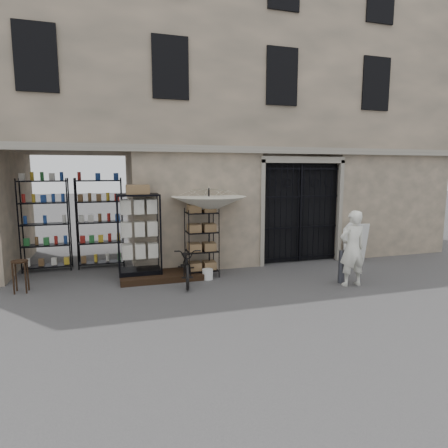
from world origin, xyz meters
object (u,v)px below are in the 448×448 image
object	(u,v)px
market_umbrella	(209,200)
white_bucket	(208,274)
wooden_stool	(21,276)
shopkeeper	(351,285)
easel_sign	(355,242)
display_cabinet	(139,238)
steel_bollard	(341,267)
bicycle	(187,283)
wire_rack	(202,243)

from	to	relation	value
market_umbrella	white_bucket	distance (m)	1.87
wooden_stool	shopkeeper	world-z (taller)	wooden_stool
easel_sign	display_cabinet	bearing A→B (deg)	-168.66
steel_bollard	easel_sign	xyz separation A→B (m)	(1.62, 1.73, 0.20)
wooden_stool	bicycle	bearing A→B (deg)	-5.59
wire_rack	white_bucket	bearing A→B (deg)	-85.70
steel_bollard	shopkeeper	xyz separation A→B (m)	(0.10, -0.25, -0.40)
white_bucket	easel_sign	distance (m)	4.70
market_umbrella	shopkeeper	world-z (taller)	market_umbrella
wire_rack	bicycle	distance (m)	1.09
wooden_stool	shopkeeper	distance (m)	7.56
white_bucket	steel_bollard	distance (m)	3.27
shopkeeper	bicycle	bearing A→B (deg)	-18.48
shopkeeper	display_cabinet	bearing A→B (deg)	-21.18
bicycle	wooden_stool	distance (m)	3.72
wire_rack	steel_bollard	world-z (taller)	wire_rack
market_umbrella	shopkeeper	distance (m)	4.02
display_cabinet	wire_rack	distance (m)	1.57
steel_bollard	market_umbrella	bearing A→B (deg)	150.36
wire_rack	white_bucket	world-z (taller)	wire_rack
market_umbrella	wooden_stool	world-z (taller)	market_umbrella
display_cabinet	white_bucket	distance (m)	1.92
white_bucket	steel_bollard	size ratio (longest dim) A/B	0.33
white_bucket	wooden_stool	size ratio (longest dim) A/B	0.37
white_bucket	wire_rack	bearing A→B (deg)	100.94
wire_rack	wooden_stool	world-z (taller)	wire_rack
wire_rack	market_umbrella	world-z (taller)	market_umbrella
bicycle	shopkeeper	world-z (taller)	bicycle
wire_rack	shopkeeper	distance (m)	3.76
display_cabinet	shopkeeper	xyz separation A→B (m)	(4.74, -1.98, -1.04)
bicycle	steel_bollard	size ratio (longest dim) A/B	2.16
wire_rack	bicycle	size ratio (longest dim) A/B	1.02
easel_sign	white_bucket	bearing A→B (deg)	-162.47
wooden_stool	shopkeeper	size ratio (longest dim) A/B	0.41
display_cabinet	market_umbrella	distance (m)	1.99
bicycle	wooden_stool	world-z (taller)	bicycle
display_cabinet	easel_sign	size ratio (longest dim) A/B	1.85
wire_rack	shopkeeper	size ratio (longest dim) A/B	0.98
steel_bollard	easel_sign	bearing A→B (deg)	46.86
wire_rack	steel_bollard	bearing A→B (deg)	-33.37
wooden_stool	easel_sign	size ratio (longest dim) A/B	0.62
market_umbrella	steel_bollard	distance (m)	3.65
steel_bollard	shopkeeper	size ratio (longest dim) A/B	0.45
display_cabinet	steel_bollard	size ratio (longest dim) A/B	2.70
market_umbrella	white_bucket	size ratio (longest dim) A/B	10.15
shopkeeper	wooden_stool	bearing A→B (deg)	-11.48
white_bucket	bicycle	distance (m)	0.58
display_cabinet	shopkeeper	distance (m)	5.24
market_umbrella	easel_sign	size ratio (longest dim) A/B	2.33
white_bucket	easel_sign	world-z (taller)	easel_sign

